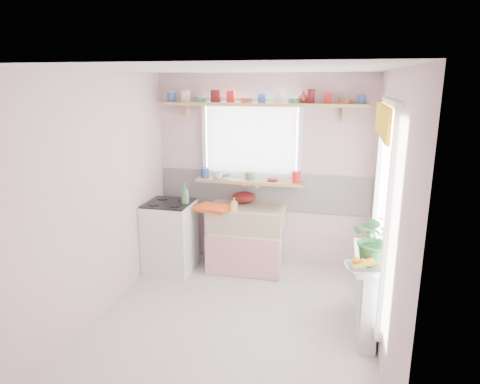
# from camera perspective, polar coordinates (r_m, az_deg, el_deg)

# --- Properties ---
(room) EXTENTS (3.20, 3.20, 3.20)m
(room) POSITION_cam_1_polar(r_m,az_deg,el_deg) (4.76, 9.34, 1.92)
(room) COLOR silver
(room) RESTS_ON ground
(sink_unit) EXTENTS (0.95, 0.65, 1.11)m
(sink_unit) POSITION_cam_1_polar(r_m,az_deg,el_deg) (5.55, 0.85, -6.16)
(sink_unit) COLOR white
(sink_unit) RESTS_ON ground
(cooker) EXTENTS (0.58, 0.58, 0.93)m
(cooker) POSITION_cam_1_polar(r_m,az_deg,el_deg) (5.59, -9.29, -5.88)
(cooker) COLOR white
(cooker) RESTS_ON ground
(radiator_ledge) EXTENTS (0.22, 0.95, 0.78)m
(radiator_ledge) POSITION_cam_1_polar(r_m,az_deg,el_deg) (4.47, 16.57, -12.69)
(radiator_ledge) COLOR white
(radiator_ledge) RESTS_ON ground
(windowsill) EXTENTS (1.40, 0.22, 0.04)m
(windowsill) POSITION_cam_1_polar(r_m,az_deg,el_deg) (5.52, 1.29, 1.41)
(windowsill) COLOR tan
(windowsill) RESTS_ON room
(pine_shelf) EXTENTS (2.52, 0.24, 0.04)m
(pine_shelf) POSITION_cam_1_polar(r_m,az_deg,el_deg) (5.34, 2.94, 11.59)
(pine_shelf) COLOR tan
(pine_shelf) RESTS_ON room
(shelf_crockery) EXTENTS (2.47, 0.11, 0.12)m
(shelf_crockery) POSITION_cam_1_polar(r_m,az_deg,el_deg) (5.34, 2.75, 12.39)
(shelf_crockery) COLOR #3359A5
(shelf_crockery) RESTS_ON pine_shelf
(sill_crockery) EXTENTS (1.35, 0.11, 0.12)m
(sill_crockery) POSITION_cam_1_polar(r_m,az_deg,el_deg) (5.50, 1.30, 2.19)
(sill_crockery) COLOR #3359A5
(sill_crockery) RESTS_ON windowsill
(dish_tray) EXTENTS (0.49, 0.41, 0.04)m
(dish_tray) POSITION_cam_1_polar(r_m,az_deg,el_deg) (5.32, -3.53, -2.11)
(dish_tray) COLOR #EC4B15
(dish_tray) RESTS_ON sink_unit
(colander) EXTENTS (0.37, 0.37, 0.14)m
(colander) POSITION_cam_1_polar(r_m,az_deg,el_deg) (5.61, 0.55, -0.69)
(colander) COLOR #54110E
(colander) RESTS_ON sink_unit
(jade_plant) EXTENTS (0.49, 0.44, 0.51)m
(jade_plant) POSITION_cam_1_polar(r_m,az_deg,el_deg) (4.03, 17.82, -5.97)
(jade_plant) COLOR #28642C
(jade_plant) RESTS_ON radiator_ledge
(fruit_bowl) EXTENTS (0.36, 0.36, 0.08)m
(fruit_bowl) POSITION_cam_1_polar(r_m,az_deg,el_deg) (3.92, 16.01, -9.87)
(fruit_bowl) COLOR silver
(fruit_bowl) RESTS_ON radiator_ledge
(herb_pot) EXTENTS (0.11, 0.08, 0.20)m
(herb_pot) POSITION_cam_1_polar(r_m,az_deg,el_deg) (4.53, 17.23, -5.72)
(herb_pot) COLOR #376F2C
(herb_pot) RESTS_ON radiator_ledge
(soap_bottle_sink) EXTENTS (0.08, 0.09, 0.17)m
(soap_bottle_sink) POSITION_cam_1_polar(r_m,az_deg,el_deg) (5.24, -0.78, -1.66)
(soap_bottle_sink) COLOR #E2CB64
(soap_bottle_sink) RESTS_ON sink_unit
(sill_cup) EXTENTS (0.14, 0.14, 0.10)m
(sill_cup) POSITION_cam_1_polar(r_m,az_deg,el_deg) (5.54, -2.98, 2.18)
(sill_cup) COLOR beige
(sill_cup) RESTS_ON windowsill
(sill_bowl) EXTENTS (0.25, 0.25, 0.07)m
(sill_bowl) POSITION_cam_1_polar(r_m,az_deg,el_deg) (5.65, -2.31, 2.27)
(sill_bowl) COLOR #2F609B
(sill_bowl) RESTS_ON windowsill
(shelf_vase) EXTENTS (0.14, 0.14, 0.14)m
(shelf_vase) POSITION_cam_1_polar(r_m,az_deg,el_deg) (5.33, 8.41, 12.43)
(shelf_vase) COLOR #9F3E31
(shelf_vase) RESTS_ON pine_shelf
(cooker_bottle) EXTENTS (0.11, 0.11, 0.25)m
(cooker_bottle) POSITION_cam_1_polar(r_m,az_deg,el_deg) (5.35, -7.33, -0.23)
(cooker_bottle) COLOR #468D4F
(cooker_bottle) RESTS_ON cooker
(fruit) EXTENTS (0.20, 0.14, 0.10)m
(fruit) POSITION_cam_1_polar(r_m,az_deg,el_deg) (3.91, 16.15, -9.03)
(fruit) COLOR orange
(fruit) RESTS_ON fruit_bowl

